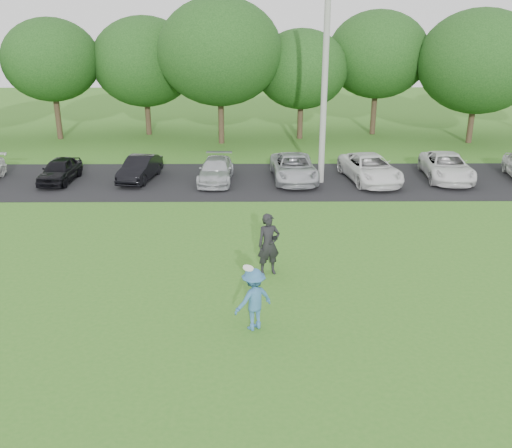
# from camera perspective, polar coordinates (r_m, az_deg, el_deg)

# --- Properties ---
(ground) EXTENTS (100.00, 100.00, 0.00)m
(ground) POSITION_cam_1_polar(r_m,az_deg,el_deg) (15.61, 0.11, -8.98)
(ground) COLOR #367220
(ground) RESTS_ON ground
(parking_lot) EXTENTS (32.00, 6.50, 0.03)m
(parking_lot) POSITION_cam_1_polar(r_m,az_deg,el_deg) (27.68, -0.17, 4.35)
(parking_lot) COLOR black
(parking_lot) RESTS_ON ground
(utility_pole) EXTENTS (0.28, 0.28, 9.92)m
(utility_pole) POSITION_cam_1_polar(r_m,az_deg,el_deg) (26.65, 6.90, 14.44)
(utility_pole) COLOR gray
(utility_pole) RESTS_ON ground
(frisbee_player) EXTENTS (1.24, 1.11, 1.84)m
(frisbee_player) POSITION_cam_1_polar(r_m,az_deg,el_deg) (14.57, -0.24, -7.53)
(frisbee_player) COLOR #356796
(frisbee_player) RESTS_ON ground
(camera_bystander) EXTENTS (0.82, 0.66, 1.95)m
(camera_bystander) POSITION_cam_1_polar(r_m,az_deg,el_deg) (17.51, 1.28, -2.05)
(camera_bystander) COLOR black
(camera_bystander) RESTS_ON ground
(parked_cars) EXTENTS (28.32, 5.02, 1.25)m
(parked_cars) POSITION_cam_1_polar(r_m,az_deg,el_deg) (27.58, 3.20, 5.58)
(parked_cars) COLOR white
(parked_cars) RESTS_ON parking_lot
(tree_row) EXTENTS (42.39, 9.85, 8.64)m
(tree_row) POSITION_cam_1_polar(r_m,az_deg,el_deg) (36.50, 2.21, 16.05)
(tree_row) COLOR #38281C
(tree_row) RESTS_ON ground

